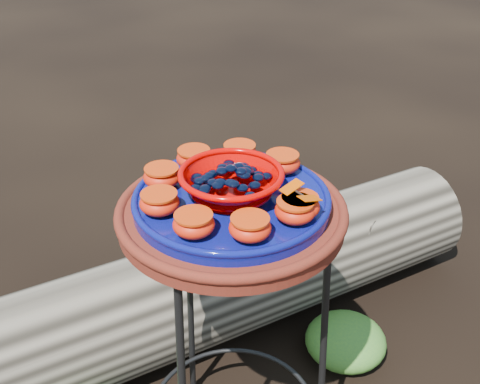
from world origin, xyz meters
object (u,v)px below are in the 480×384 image
plant_stand (233,351)px  terracotta_saucer (232,215)px  cobalt_plate (231,202)px  red_bowl (231,184)px  driftwood_log (213,287)px

plant_stand → terracotta_saucer: terracotta_saucer is taller
cobalt_plate → terracotta_saucer: bearing=0.0°
terracotta_saucer → cobalt_plate: (0.00, 0.00, 0.03)m
plant_stand → terracotta_saucer: bearing=0.0°
plant_stand → red_bowl: 0.44m
plant_stand → terracotta_saucer: size_ratio=1.58×
cobalt_plate → plant_stand: bearing=0.0°
plant_stand → red_bowl: size_ratio=3.68×
plant_stand → red_bowl: red_bowl is taller
terracotta_saucer → red_bowl: red_bowl is taller
terracotta_saucer → driftwood_log: terracotta_saucer is taller
cobalt_plate → driftwood_log: cobalt_plate is taller
plant_stand → cobalt_plate: size_ratio=1.84×
cobalt_plate → driftwood_log: size_ratio=0.21×
red_bowl → terracotta_saucer: bearing=0.0°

